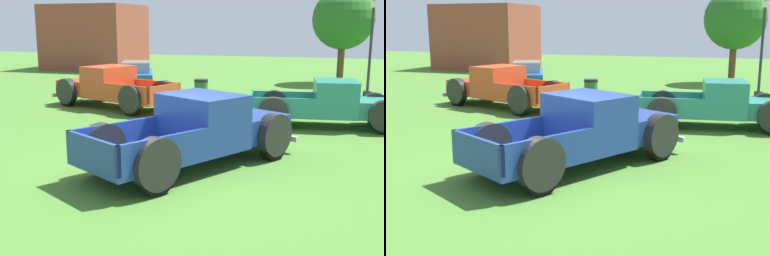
# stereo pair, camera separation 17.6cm
# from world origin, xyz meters

# --- Properties ---
(ground_plane) EXTENTS (80.00, 80.00, 0.00)m
(ground_plane) POSITION_xyz_m (0.00, 0.00, 0.00)
(ground_plane) COLOR #477A2D
(pickup_truck_foreground) EXTENTS (4.20, 5.58, 1.63)m
(pickup_truck_foreground) POSITION_xyz_m (0.72, 1.09, 0.78)
(pickup_truck_foreground) COLOR navy
(pickup_truck_foreground) RESTS_ON ground_plane
(pickup_truck_behind_left) EXTENTS (5.00, 2.42, 1.47)m
(pickup_truck_behind_left) POSITION_xyz_m (3.48, 6.27, 0.70)
(pickup_truck_behind_left) COLOR #2D8475
(pickup_truck_behind_left) RESTS_ON ground_plane
(pickup_truck_behind_right) EXTENTS (5.56, 3.47, 1.60)m
(pickup_truck_behind_right) POSITION_xyz_m (-5.15, 7.46, 0.76)
(pickup_truck_behind_right) COLOR #D14723
(pickup_truck_behind_right) RESTS_ON ground_plane
(sedan_distant_a) EXTENTS (3.08, 4.30, 1.33)m
(sedan_distant_a) POSITION_xyz_m (-6.57, 13.18, 0.70)
(sedan_distant_a) COLOR #195699
(sedan_distant_a) RESTS_ON ground_plane
(lamp_post_near) EXTENTS (0.36, 0.36, 4.32)m
(lamp_post_near) POSITION_xyz_m (4.62, 13.55, 2.26)
(lamp_post_near) COLOR #2D2D33
(lamp_post_near) RESTS_ON ground_plane
(trash_can) EXTENTS (0.59, 0.59, 0.95)m
(trash_can) POSITION_xyz_m (-2.03, 9.75, 0.48)
(trash_can) COLOR #2D6B2D
(trash_can) RESTS_ON ground_plane
(oak_tree_east) EXTENTS (3.28, 3.28, 5.13)m
(oak_tree_east) POSITION_xyz_m (3.31, 18.30, 3.47)
(oak_tree_east) COLOR brown
(oak_tree_east) RESTS_ON ground_plane
(brick_pavilion) EXTENTS (6.28, 5.38, 4.59)m
(brick_pavilion) POSITION_xyz_m (-14.12, 22.48, 2.29)
(brick_pavilion) COLOR brown
(brick_pavilion) RESTS_ON ground_plane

